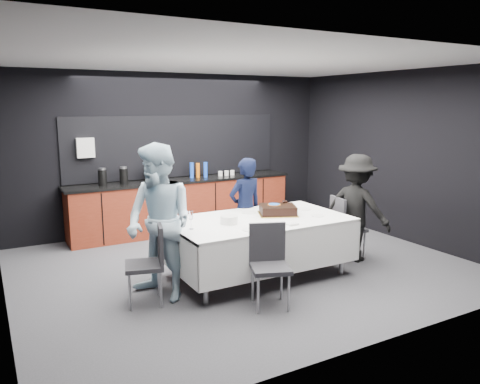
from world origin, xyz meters
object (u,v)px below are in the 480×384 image
(chair_left, at_px, (151,258))
(chair_right, at_px, (344,223))
(person_right, at_px, (356,208))
(chair_near, at_px, (269,259))
(person_left, at_px, (160,223))
(cake_assembly, at_px, (278,210))
(plate_stack, at_px, (229,220))
(champagne_flute, at_px, (191,216))
(party_table, at_px, (259,229))
(person_center, at_px, (245,209))

(chair_left, bearing_deg, chair_right, 2.87)
(chair_left, height_order, person_right, person_right)
(chair_near, distance_m, person_left, 1.32)
(cake_assembly, xyz_separation_m, chair_right, (1.12, -0.07, -0.31))
(plate_stack, height_order, chair_right, chair_right)
(champagne_flute, height_order, person_right, person_right)
(plate_stack, height_order, person_right, person_right)
(chair_left, bearing_deg, cake_assembly, 6.85)
(party_table, distance_m, person_left, 1.40)
(party_table, bearing_deg, plate_stack, -174.36)
(plate_stack, relative_size, chair_right, 0.23)
(cake_assembly, xyz_separation_m, chair_left, (-1.86, -0.22, -0.31))
(person_left, bearing_deg, person_center, 92.35)
(party_table, xyz_separation_m, plate_stack, (-0.46, -0.05, 0.19))
(party_table, bearing_deg, chair_right, -0.22)
(party_table, distance_m, champagne_flute, 1.03)
(cake_assembly, height_order, person_center, person_center)
(cake_assembly, height_order, plate_stack, cake_assembly)
(cake_assembly, distance_m, chair_near, 1.18)
(chair_near, height_order, person_center, person_center)
(cake_assembly, height_order, person_left, person_left)
(party_table, relative_size, champagne_flute, 10.36)
(chair_right, relative_size, person_right, 0.60)
(champagne_flute, relative_size, person_right, 0.14)
(plate_stack, xyz_separation_m, champagne_flute, (-0.52, -0.02, 0.11))
(party_table, relative_size, chair_right, 2.51)
(party_table, height_order, cake_assembly, cake_assembly)
(party_table, relative_size, person_center, 1.55)
(chair_left, distance_m, person_left, 0.41)
(chair_near, xyz_separation_m, person_right, (1.94, 0.70, 0.24))
(party_table, height_order, chair_near, chair_near)
(cake_assembly, distance_m, chair_left, 1.90)
(chair_left, relative_size, chair_right, 1.00)
(champagne_flute, xyz_separation_m, chair_near, (0.62, -0.76, -0.40))
(party_table, distance_m, chair_near, 0.91)
(party_table, relative_size, person_right, 1.50)
(champagne_flute, xyz_separation_m, person_right, (2.56, -0.06, -0.16))
(chair_near, relative_size, person_left, 0.51)
(person_center, bearing_deg, chair_near, 63.44)
(person_center, distance_m, person_right, 1.60)
(chair_near, xyz_separation_m, person_center, (0.56, 1.51, 0.21))
(champagne_flute, relative_size, chair_right, 0.24)
(chair_left, bearing_deg, party_table, 5.83)
(chair_near, relative_size, person_center, 0.62)
(plate_stack, relative_size, champagne_flute, 0.97)
(person_center, bearing_deg, person_right, 143.21)
(party_table, height_order, person_left, person_left)
(champagne_flute, relative_size, chair_left, 0.24)
(plate_stack, distance_m, person_left, 0.92)
(plate_stack, bearing_deg, champagne_flute, -177.91)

